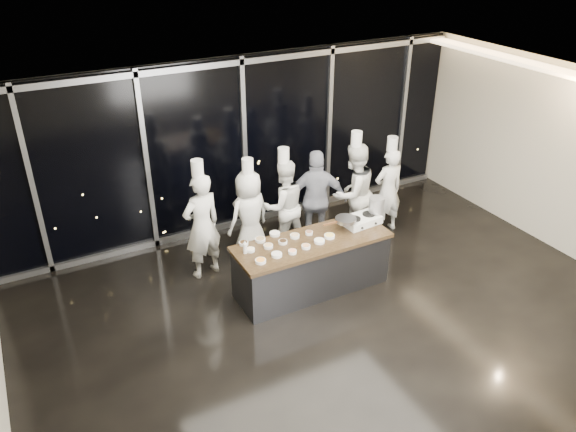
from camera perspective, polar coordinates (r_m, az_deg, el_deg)
name	(u,v)px	position (r m, az deg, el deg)	size (l,w,h in m)	color
ground	(341,320)	(8.48, 5.45, -10.47)	(9.00, 9.00, 0.00)	black
room_shell	(361,180)	(7.39, 7.39, 3.69)	(9.02, 7.02, 3.21)	beige
window_wall	(243,145)	(10.33, -4.55, 7.25)	(8.90, 0.11, 3.20)	black
demo_counter	(312,265)	(8.83, 2.42, -4.97)	(2.46, 0.86, 0.90)	#39393E
stove	(361,220)	(9.09, 7.46, -0.41)	(0.63, 0.43, 0.14)	silver
frying_pan	(345,220)	(8.85, 5.85, -0.38)	(0.59, 0.36, 0.06)	slate
stock_pot	(377,204)	(9.17, 8.99, 1.16)	(0.25, 0.25, 0.25)	silver
prep_bowls	(284,244)	(8.45, -0.39, -2.82)	(1.41, 0.76, 0.05)	white
squeeze_bottle	(245,247)	(8.24, -4.40, -3.18)	(0.06, 0.06, 0.21)	white
chef_far_left	(202,225)	(9.06, -8.73, -0.90)	(0.74, 0.56, 2.04)	silver
chef_left	(249,215)	(9.49, -3.94, 0.11)	(0.88, 0.68, 1.84)	silver
chef_center	(284,205)	(9.72, -0.44, 1.11)	(0.85, 0.68, 1.91)	silver
guest	(317,200)	(9.80, 2.92, 1.68)	(1.15, 0.83, 1.81)	#121A31
chef_right	(353,193)	(10.05, 6.64, 2.37)	(1.01, 0.85, 2.08)	silver
chef_side	(388,189)	(10.48, 10.12, 2.67)	(0.60, 0.41, 1.86)	silver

